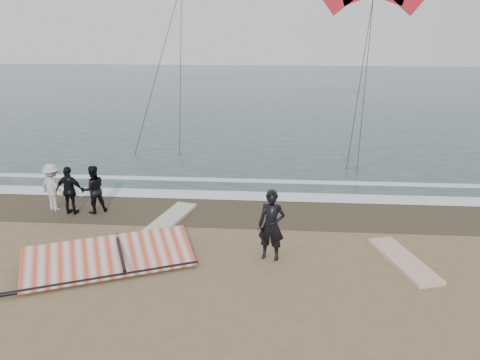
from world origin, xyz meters
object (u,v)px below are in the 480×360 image
object	(u,v)px
board_white	(404,260)
man_main	(271,225)
board_cream	(170,219)
sail_rig	(109,257)

from	to	relation	value
board_white	man_main	bearing A→B (deg)	163.73
man_main	board_cream	distance (m)	4.03
man_main	board_cream	size ratio (longest dim) A/B	0.73
man_main	board_white	xyz separation A→B (m)	(3.46, 0.04, -0.90)
board_white	board_cream	distance (m)	7.02
man_main	sail_rig	world-z (taller)	man_main
sail_rig	man_main	bearing A→B (deg)	8.71
board_cream	sail_rig	world-z (taller)	sail_rig
board_white	board_cream	world-z (taller)	board_cream
board_cream	sail_rig	distance (m)	3.07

